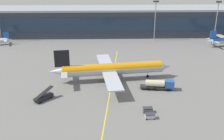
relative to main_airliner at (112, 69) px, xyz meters
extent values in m
plane|color=slate|center=(-0.30, -8.89, -4.12)|extent=(700.00, 700.00, 0.00)
cube|color=yellow|center=(-0.59, -6.89, -4.12)|extent=(8.19, 79.64, 0.01)
cube|color=#2D333D|center=(-11.30, 62.27, 2.83)|extent=(156.65, 18.13, 13.91)
cube|color=#1E2D42|center=(-11.30, 53.14, 3.53)|extent=(151.95, 0.16, 7.79)
cube|color=#99999E|center=(-11.30, 62.27, 10.28)|extent=(159.79, 18.49, 1.00)
cylinder|color=#B2B7BC|center=(0.28, 0.04, -0.14)|extent=(35.24, 8.33, 3.85)
cylinder|color=orange|center=(0.28, 0.04, 0.20)|extent=(34.52, 8.08, 3.70)
cone|color=#B2B7BC|center=(18.99, 2.46, -0.14)|extent=(4.29, 4.12, 3.66)
cone|color=#B2B7BC|center=(-18.61, -2.42, 0.24)|extent=(5.00, 3.84, 3.27)
cube|color=black|center=(-16.59, -2.15, 4.67)|extent=(5.01, 1.00, 5.77)
cube|color=#B2B7BC|center=(-16.59, 1.73, 0.43)|extent=(2.78, 6.37, 0.24)
cube|color=#B2B7BC|center=(-15.60, -5.91, 0.43)|extent=(2.78, 6.37, 0.24)
cube|color=#B2B7BC|center=(-2.40, 9.05, -0.43)|extent=(6.65, 15.21, 0.40)
cube|color=#B2B7BC|center=(-0.01, -9.36, -0.43)|extent=(6.65, 15.21, 0.40)
cylinder|color=#939399|center=(-1.07, 6.55, -1.79)|extent=(3.21, 2.48, 2.12)
cylinder|color=#939399|center=(0.64, -6.61, -1.79)|extent=(3.21, 2.48, 2.12)
cylinder|color=black|center=(12.79, 1.66, -3.62)|extent=(1.04, 0.53, 1.00)
cylinder|color=slate|center=(12.79, 1.66, -2.60)|extent=(0.20, 0.20, 2.06)
cylinder|color=black|center=(-2.02, 1.48, -3.62)|extent=(1.04, 0.53, 1.00)
cylinder|color=slate|center=(-2.02, 1.48, -2.60)|extent=(0.20, 0.20, 2.06)
cylinder|color=black|center=(-1.58, -1.95, -3.62)|extent=(1.04, 0.53, 1.00)
cylinder|color=slate|center=(-1.58, -1.95, -2.60)|extent=(0.20, 0.20, 2.06)
cube|color=#232326|center=(13.98, -7.89, -3.37)|extent=(10.24, 3.75, 0.50)
cube|color=#26519E|center=(18.34, -8.45, -2.12)|extent=(3.09, 2.84, 2.50)
cube|color=black|center=(19.59, -8.61, -1.62)|extent=(0.45, 2.30, 1.12)
cylinder|color=beige|center=(13.70, -7.85, -2.02)|extent=(6.23, 2.94, 2.20)
cylinder|color=black|center=(17.94, -7.20, -3.62)|extent=(1.04, 0.47, 1.00)
cylinder|color=black|center=(17.64, -9.55, -3.62)|extent=(1.04, 0.47, 1.00)
cylinder|color=black|center=(13.83, -6.67, -3.62)|extent=(1.04, 0.47, 1.00)
cylinder|color=black|center=(13.53, -9.03, -3.62)|extent=(1.04, 0.47, 1.00)
cylinder|color=black|center=(11.75, -6.41, -3.62)|extent=(1.04, 0.47, 1.00)
cylinder|color=black|center=(11.45, -8.76, -3.62)|extent=(1.04, 0.47, 1.00)
cube|color=black|center=(-20.82, -14.42, -3.27)|extent=(5.36, 5.78, 1.10)
cube|color=black|center=(-20.82, -14.42, -1.82)|extent=(5.51, 6.09, 2.38)
cylinder|color=black|center=(-21.54, -16.57, -3.82)|extent=(0.58, 0.62, 0.60)
cylinder|color=black|center=(-22.84, -15.45, -3.82)|extent=(0.58, 0.62, 0.60)
cylinder|color=black|center=(-18.80, -13.39, -3.82)|extent=(0.58, 0.62, 0.60)
cylinder|color=black|center=(-20.09, -12.27, -3.82)|extent=(0.58, 0.62, 0.60)
cube|color=#B2B7BC|center=(9.41, -25.65, -3.39)|extent=(2.66, 1.61, 1.10)
cube|color=#333338|center=(9.41, -25.65, -2.69)|extent=(2.72, 1.65, 0.10)
cylinder|color=black|center=(8.41, -26.44, -3.94)|extent=(0.36, 0.14, 0.36)
cylinder|color=black|center=(8.34, -24.95, -3.94)|extent=(0.36, 0.14, 0.36)
cylinder|color=black|center=(10.48, -26.35, -3.94)|extent=(0.36, 0.14, 0.36)
cylinder|color=black|center=(10.42, -24.85, -3.94)|extent=(0.36, 0.14, 0.36)
cube|color=#595B60|center=(9.27, -22.45, -3.39)|extent=(2.66, 1.61, 1.10)
cube|color=#333338|center=(9.27, -22.45, -2.69)|extent=(2.72, 1.65, 0.10)
cylinder|color=black|center=(8.26, -23.25, -3.94)|extent=(0.36, 0.14, 0.36)
cylinder|color=black|center=(8.20, -21.75, -3.94)|extent=(0.36, 0.14, 0.36)
cylinder|color=black|center=(10.34, -23.16, -3.94)|extent=(0.36, 0.14, 0.36)
cylinder|color=black|center=(10.28, -21.66, -3.94)|extent=(0.36, 0.14, 0.36)
cone|color=silver|center=(-49.29, 45.13, -1.81)|extent=(2.81, 2.33, 1.72)
cube|color=#1E51B2|center=(-50.54, 44.76, 0.52)|extent=(2.58, 0.93, 3.04)
cube|color=silver|center=(-50.46, 42.68, -1.71)|extent=(1.98, 3.42, 0.13)
cube|color=silver|center=(-51.59, 46.57, -1.71)|extent=(1.98, 3.42, 0.13)
cone|color=#B2B7BC|center=(47.32, 37.07, -1.13)|extent=(3.54, 2.89, 2.19)
cube|color=#1E51B2|center=(48.80, 37.45, 1.84)|extent=(3.31, 1.07, 3.87)
cube|color=#B2B7BC|center=(48.65, 40.07, -1.00)|extent=(2.38, 4.35, 0.17)
cube|color=#B2B7BC|center=(49.92, 35.07, -1.00)|extent=(2.38, 4.35, 0.17)
cube|color=#B2B7BC|center=(57.60, 46.35, -1.58)|extent=(5.82, 10.83, 0.28)
cylinder|color=gray|center=(54.53, 50.27, 5.42)|extent=(0.44, 0.44, 19.09)
cube|color=#333338|center=(54.53, 50.27, 15.36)|extent=(2.80, 0.50, 0.80)
cylinder|color=gray|center=(23.20, 50.27, 5.56)|extent=(0.44, 0.44, 19.37)
cube|color=#333338|center=(23.20, 50.27, 15.65)|extent=(2.80, 0.50, 0.80)
camera|label=1|loc=(-2.40, -89.74, 35.57)|focal=44.96mm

